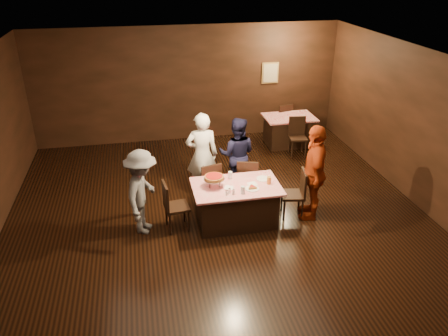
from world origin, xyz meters
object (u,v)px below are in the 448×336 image
Objects in this scene: diner_grey_knit at (142,192)px; pizza_stand at (214,178)px; chair_back_near at (298,137)px; chair_far_left at (208,183)px; chair_back_far at (281,120)px; back_table at (288,130)px; diner_red_shirt at (314,172)px; glass_front_left at (243,190)px; chair_far_right at (247,179)px; chair_end_right at (293,194)px; glass_amber at (269,180)px; plate_empty at (263,179)px; glass_back at (230,175)px; diner_navy_hoodie at (237,154)px; chair_end_left at (177,206)px; diner_white_jacket at (202,155)px; main_table at (236,204)px.

diner_grey_knit is 4.17× the size of pizza_stand.
chair_far_left is at bearing -136.10° from chair_back_near.
back_table is at bearing 76.33° from chair_back_far.
glass_front_left is (-1.41, -0.24, -0.09)m from diner_red_shirt.
chair_far_right reaches higher than glass_front_left.
glass_amber is (-0.50, -0.05, 0.37)m from chair_end_right.
chair_back_far is 6.79× the size of glass_front_left.
glass_amber is (-1.59, -3.44, 0.46)m from back_table.
chair_far_right is at bearing 166.24° from chair_far_left.
glass_front_left and glass_amber have the same top height.
diner_red_shirt reaches higher than plate_empty.
glass_amber is (0.05, -0.20, 0.06)m from plate_empty.
glass_back is (-1.15, 0.30, 0.37)m from chair_end_right.
chair_back_near is 6.79× the size of glass_front_left.
glass_amber is at bearing -113.06° from chair_back_near.
glass_back reaches higher than plate_empty.
pizza_stand is (-0.80, -0.70, 0.48)m from chair_far_right.
glass_amber is (1.00, -0.80, 0.37)m from chair_far_left.
glass_amber is at bearing 121.43° from diner_navy_hoodie.
plate_empty is (0.15, -0.60, 0.30)m from chair_far_right.
back_table is 1.37× the size of chair_end_left.
diner_white_jacket is (-1.54, 1.18, 0.42)m from chair_end_right.
diner_white_jacket is at bearing -116.96° from chair_end_right.
chair_far_right is 1.17m from glass_front_left.
main_table is 4.04m from back_table.
chair_end_left is at bearing -79.58° from chair_end_right.
back_table is 1.37× the size of chair_back_far.
chair_back_far is at bearing -46.26° from chair_end_left.
chair_end_left is at bearing 33.22° from chair_far_left.
diner_white_jacket is 1.43m from plate_empty.
back_table is 0.72× the size of diner_white_jacket.
chair_far_right is at bearing 45.00° from glass_back.
diner_red_shirt reaches higher than chair_far_left.
chair_end_right is 3.80× the size of plate_empty.
chair_back_far is 0.53× the size of diner_white_jacket.
diner_white_jacket is 1.13× the size of diner_grey_knit.
chair_end_right is 1.57m from pizza_stand.
chair_back_far reaches higher than glass_amber.
plate_empty is at bearing 6.01° from pizza_stand.
diner_white_jacket reaches higher than plate_empty.
chair_back_near is at bearing -176.46° from diner_red_shirt.
diner_grey_knit is at bearing 31.76° from chair_back_far.
chair_end_right is at bearing 139.68° from chair_far_left.
plate_empty is (-1.64, -3.24, 0.39)m from back_table.
diner_white_jacket is at bearing 130.32° from glass_amber.
main_table is at bearing -80.54° from glass_back.
diner_red_shirt is at bearing -101.99° from back_table.
diner_grey_knit reaches higher than chair_end_left.
diner_white_jacket reaches higher than diner_navy_hoodie.
diner_navy_hoodie is 11.49× the size of glass_amber.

